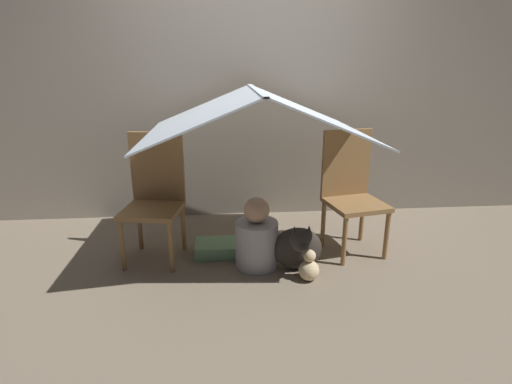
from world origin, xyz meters
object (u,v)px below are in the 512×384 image
person_front (257,239)px  dog (298,247)px  chair_left (155,194)px  chair_right (351,189)px

person_front → dog: bearing=-18.6°
dog → chair_left: bearing=161.8°
chair_left → chair_right: bearing=9.2°
chair_left → chair_right: same height
chair_left → dog: (1.05, -0.35, -0.32)m
chair_left → person_front: bearing=-8.9°
chair_left → chair_right: (1.53, -0.00, 0.00)m
dog → person_front: bearing=161.4°
chair_right → person_front: (-0.77, -0.25, -0.29)m
chair_left → person_front: 0.85m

